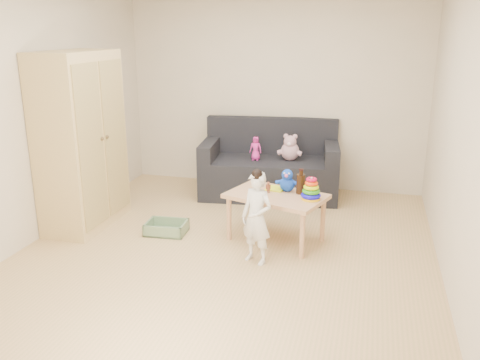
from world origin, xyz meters
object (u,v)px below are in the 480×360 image
(wardrobe, at_px, (81,141))
(toddler, at_px, (257,219))
(play_table, at_px, (276,217))
(sofa, at_px, (269,177))

(wardrobe, distance_m, toddler, 2.17)
(wardrobe, bearing_deg, play_table, 1.80)
(wardrobe, xyz_separation_m, play_table, (2.14, 0.07, -0.70))
(sofa, relative_size, play_table, 1.83)
(wardrobe, relative_size, toddler, 2.21)
(play_table, relative_size, toddler, 1.11)
(play_table, bearing_deg, wardrobe, -178.20)
(wardrobe, height_order, toddler, wardrobe)
(sofa, distance_m, play_table, 1.49)
(wardrobe, xyz_separation_m, sofa, (1.77, 1.51, -0.70))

